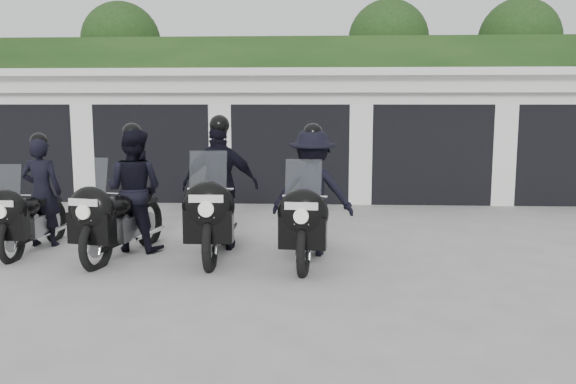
# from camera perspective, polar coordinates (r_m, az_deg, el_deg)

# --- Properties ---
(ground) EXTENTS (80.00, 80.00, 0.00)m
(ground) POSITION_cam_1_polar(r_m,az_deg,el_deg) (8.29, -1.75, -7.30)
(ground) COLOR #9F9F9A
(ground) RESTS_ON ground
(garage_block) EXTENTS (16.40, 6.80, 2.96)m
(garage_block) POSITION_cam_1_polar(r_m,az_deg,el_deg) (16.04, 0.67, 5.46)
(garage_block) COLOR white
(garage_block) RESTS_ON ground
(background_vegetation) EXTENTS (20.00, 3.90, 5.80)m
(background_vegetation) POSITION_cam_1_polar(r_m,az_deg,el_deg) (20.88, 2.30, 9.82)
(background_vegetation) COLOR #183513
(background_vegetation) RESTS_ON ground
(police_bike_a) EXTENTS (0.63, 2.10, 1.83)m
(police_bike_a) POSITION_cam_1_polar(r_m,az_deg,el_deg) (10.03, -22.73, -0.95)
(police_bike_a) COLOR black
(police_bike_a) RESTS_ON ground
(police_bike_b) EXTENTS (1.11, 2.27, 2.00)m
(police_bike_b) POSITION_cam_1_polar(r_m,az_deg,el_deg) (9.33, -14.78, -0.52)
(police_bike_b) COLOR black
(police_bike_b) RESTS_ON ground
(police_bike_c) EXTENTS (1.17, 2.44, 2.12)m
(police_bike_c) POSITION_cam_1_polar(r_m,az_deg,el_deg) (9.13, -6.51, -0.13)
(police_bike_c) COLOR black
(police_bike_c) RESTS_ON ground
(police_bike_d) EXTENTS (1.25, 2.30, 2.00)m
(police_bike_d) POSITION_cam_1_polar(r_m,az_deg,el_deg) (8.78, 2.18, -0.71)
(police_bike_d) COLOR black
(police_bike_d) RESTS_ON ground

